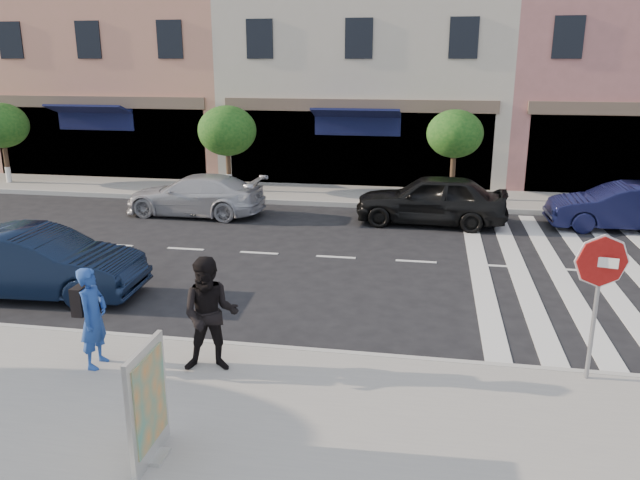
{
  "coord_description": "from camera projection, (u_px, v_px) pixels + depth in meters",
  "views": [
    {
      "loc": [
        2.22,
        -10.79,
        4.83
      ],
      "look_at": [
        0.17,
        0.74,
        1.4
      ],
      "focal_mm": 35.0,
      "sensor_mm": 36.0,
      "label": 1
    }
  ],
  "objects": [
    {
      "name": "car_far_mid",
      "position": [
        431.0,
        199.0,
        18.65
      ],
      "size": [
        4.56,
        2.03,
        1.52
      ],
      "primitive_type": "imported",
      "rotation": [
        0.0,
        0.0,
        -1.62
      ],
      "color": "black",
      "rests_on": "ground"
    },
    {
      "name": "walker",
      "position": [
        210.0,
        315.0,
        9.5
      ],
      "size": [
        1.01,
        0.86,
        1.83
      ],
      "primitive_type": "imported",
      "rotation": [
        0.0,
        0.0,
        0.21
      ],
      "color": "black",
      "rests_on": "sidewalk_near"
    },
    {
      "name": "sidewalk_near",
      "position": [
        249.0,
        426.0,
        8.36
      ],
      "size": [
        60.0,
        4.5,
        0.15
      ],
      "primitive_type": "cube",
      "color": "gray",
      "rests_on": "ground"
    },
    {
      "name": "building_centre",
      "position": [
        371.0,
        41.0,
        26.53
      ],
      "size": [
        11.0,
        9.0,
        11.0
      ],
      "primitive_type": "cube",
      "color": "beige",
      "rests_on": "ground"
    },
    {
      "name": "sidewalk_far",
      "position": [
        365.0,
        196.0,
        22.3
      ],
      "size": [
        60.0,
        3.0,
        0.15
      ],
      "primitive_type": "cube",
      "color": "gray",
      "rests_on": "ground"
    },
    {
      "name": "street_tree_wa",
      "position": [
        2.0,
        126.0,
        23.82
      ],
      "size": [
        2.0,
        2.0,
        3.05
      ],
      "color": "#473323",
      "rests_on": "sidewalk_far"
    },
    {
      "name": "car_far_right",
      "position": [
        622.0,
        207.0,
        18.05
      ],
      "size": [
        4.16,
        1.58,
        1.35
      ],
      "primitive_type": "imported",
      "rotation": [
        0.0,
        0.0,
        -1.53
      ],
      "color": "black",
      "rests_on": "ground"
    },
    {
      "name": "car_far_left",
      "position": [
        195.0,
        195.0,
        19.78
      ],
      "size": [
        4.52,
        2.01,
        1.29
      ],
      "primitive_type": "imported",
      "rotation": [
        0.0,
        0.0,
        -1.62
      ],
      "color": "#A7A7AC",
      "rests_on": "ground"
    },
    {
      "name": "car_near_mid",
      "position": [
        37.0,
        263.0,
        12.97
      ],
      "size": [
        4.47,
        1.77,
        1.45
      ],
      "primitive_type": "imported",
      "rotation": [
        0.0,
        0.0,
        1.63
      ],
      "color": "black",
      "rests_on": "ground"
    },
    {
      "name": "poster_board",
      "position": [
        148.0,
        406.0,
        7.38
      ],
      "size": [
        0.34,
        0.97,
        1.48
      ],
      "rotation": [
        0.0,
        0.0,
        0.01
      ],
      "color": "beige",
      "rests_on": "sidewalk_near"
    },
    {
      "name": "street_tree_wb",
      "position": [
        227.0,
        131.0,
        22.32
      ],
      "size": [
        2.1,
        2.1,
        3.06
      ],
      "color": "#473323",
      "rests_on": "sidewalk_far"
    },
    {
      "name": "photographer",
      "position": [
        93.0,
        317.0,
        9.65
      ],
      "size": [
        0.39,
        0.59,
        1.62
      ],
      "primitive_type": "imported",
      "rotation": [
        0.0,
        0.0,
        1.56
      ],
      "color": "navy",
      "rests_on": "sidewalk_near"
    },
    {
      "name": "stop_sign",
      "position": [
        600.0,
        275.0,
        8.99
      ],
      "size": [
        0.79,
        0.2,
        2.27
      ],
      "rotation": [
        0.0,
        0.0,
        -0.21
      ],
      "color": "gray",
      "rests_on": "sidewalk_near"
    },
    {
      "name": "ground",
      "position": [
        304.0,
        320.0,
        11.92
      ],
      "size": [
        120.0,
        120.0,
        0.0
      ],
      "primitive_type": "plane",
      "color": "black",
      "rests_on": "ground"
    },
    {
      "name": "street_tree_c",
      "position": [
        455.0,
        134.0,
        20.96
      ],
      "size": [
        1.9,
        1.9,
        3.04
      ],
      "color": "#473323",
      "rests_on": "sidewalk_far"
    },
    {
      "name": "building_west_mid",
      "position": [
        138.0,
        7.0,
        27.87
      ],
      "size": [
        10.0,
        9.0,
        14.0
      ],
      "primitive_type": "cube",
      "color": "tan",
      "rests_on": "ground"
    }
  ]
}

